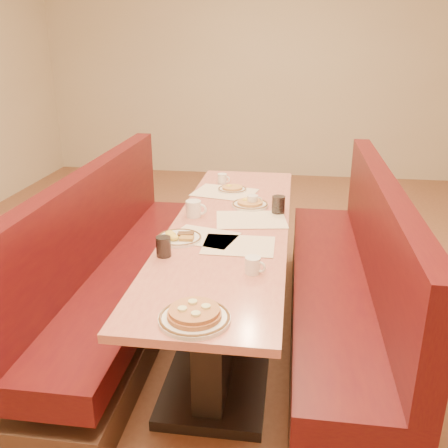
# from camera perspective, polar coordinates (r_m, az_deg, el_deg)

# --- Properties ---
(ground) EXTENTS (8.00, 8.00, 0.00)m
(ground) POSITION_cam_1_polar(r_m,az_deg,el_deg) (3.35, 0.63, -12.11)
(ground) COLOR #9E6647
(ground) RESTS_ON ground
(room_envelope) EXTENTS (6.04, 8.04, 2.82)m
(room_envelope) POSITION_cam_1_polar(r_m,az_deg,el_deg) (2.82, 0.80, 23.04)
(room_envelope) COLOR beige
(room_envelope) RESTS_ON ground
(diner_table) EXTENTS (0.70, 2.50, 0.75)m
(diner_table) POSITION_cam_1_polar(r_m,az_deg,el_deg) (3.17, 0.66, -6.41)
(diner_table) COLOR black
(diner_table) RESTS_ON ground
(booth_left) EXTENTS (0.55, 2.50, 1.05)m
(booth_left) POSITION_cam_1_polar(r_m,az_deg,el_deg) (3.33, -11.98, -5.67)
(booth_left) COLOR #4C3326
(booth_left) RESTS_ON ground
(booth_right) EXTENTS (0.55, 2.50, 1.05)m
(booth_right) POSITION_cam_1_polar(r_m,az_deg,el_deg) (3.17, 14.00, -7.27)
(booth_right) COLOR #4C3326
(booth_right) RESTS_ON ground
(placemat_near_left) EXTENTS (0.41, 0.35, 0.00)m
(placemat_near_left) POSITION_cam_1_polar(r_m,az_deg,el_deg) (2.82, -2.32, -1.45)
(placemat_near_left) COLOR #FEE7C6
(placemat_near_left) RESTS_ON diner_table
(placemat_near_right) EXTENTS (0.39, 0.29, 0.00)m
(placemat_near_right) POSITION_cam_1_polar(r_m,az_deg,el_deg) (2.71, 1.69, -2.43)
(placemat_near_right) COLOR #FEE7C6
(placemat_near_right) RESTS_ON diner_table
(placemat_far_left) EXTENTS (0.49, 0.41, 0.00)m
(placemat_far_left) POSITION_cam_1_polar(r_m,az_deg,el_deg) (3.62, 0.09, 3.64)
(placemat_far_left) COLOR #FEE7C6
(placemat_far_left) RESTS_ON diner_table
(placemat_far_right) EXTENTS (0.47, 0.38, 0.00)m
(placemat_far_right) POSITION_cam_1_polar(r_m,az_deg,el_deg) (3.09, 3.12, 0.52)
(placemat_far_right) COLOR #FEE7C6
(placemat_far_right) RESTS_ON diner_table
(pancake_plate) EXTENTS (0.29, 0.29, 0.07)m
(pancake_plate) POSITION_cam_1_polar(r_m,az_deg,el_deg) (2.02, -3.40, -10.45)
(pancake_plate) COLOR white
(pancake_plate) RESTS_ON diner_table
(eggs_plate) EXTENTS (0.25, 0.25, 0.05)m
(eggs_plate) POSITION_cam_1_polar(r_m,az_deg,el_deg) (2.79, -5.21, -1.53)
(eggs_plate) COLOR white
(eggs_plate) RESTS_ON diner_table
(extra_plate_mid) EXTENTS (0.24, 0.24, 0.05)m
(extra_plate_mid) POSITION_cam_1_polar(r_m,az_deg,el_deg) (3.33, 2.98, 2.30)
(extra_plate_mid) COLOR white
(extra_plate_mid) RESTS_ON diner_table
(extra_plate_far) EXTENTS (0.21, 0.21, 0.04)m
(extra_plate_far) POSITION_cam_1_polar(r_m,az_deg,el_deg) (3.67, 0.94, 4.03)
(extra_plate_far) COLOR white
(extra_plate_far) RESTS_ON diner_table
(coffee_mug_a) EXTENTS (0.11, 0.08, 0.08)m
(coffee_mug_a) POSITION_cam_1_polar(r_m,az_deg,el_deg) (2.39, 3.38, -4.71)
(coffee_mug_a) COLOR white
(coffee_mug_a) RESTS_ON diner_table
(coffee_mug_b) EXTENTS (0.14, 0.10, 0.10)m
(coffee_mug_b) POSITION_cam_1_polar(r_m,az_deg,el_deg) (3.13, -3.44, 1.78)
(coffee_mug_b) COLOR white
(coffee_mug_b) RESTS_ON diner_table
(coffee_mug_c) EXTENTS (0.10, 0.07, 0.08)m
(coffee_mug_c) POSITION_cam_1_polar(r_m,az_deg,el_deg) (3.32, 3.33, 2.66)
(coffee_mug_c) COLOR white
(coffee_mug_c) RESTS_ON diner_table
(coffee_mug_d) EXTENTS (0.10, 0.07, 0.08)m
(coffee_mug_d) POSITION_cam_1_polar(r_m,az_deg,el_deg) (3.84, -0.16, 5.21)
(coffee_mug_d) COLOR white
(coffee_mug_d) RESTS_ON diner_table
(soda_tumbler_near) EXTENTS (0.08, 0.08, 0.11)m
(soda_tumbler_near) POSITION_cam_1_polar(r_m,az_deg,el_deg) (2.58, -6.93, -2.58)
(soda_tumbler_near) COLOR black
(soda_tumbler_near) RESTS_ON diner_table
(soda_tumbler_mid) EXTENTS (0.08, 0.08, 0.12)m
(soda_tumbler_mid) POSITION_cam_1_polar(r_m,az_deg,el_deg) (3.20, 6.23, 2.18)
(soda_tumbler_mid) COLOR black
(soda_tumbler_mid) RESTS_ON diner_table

